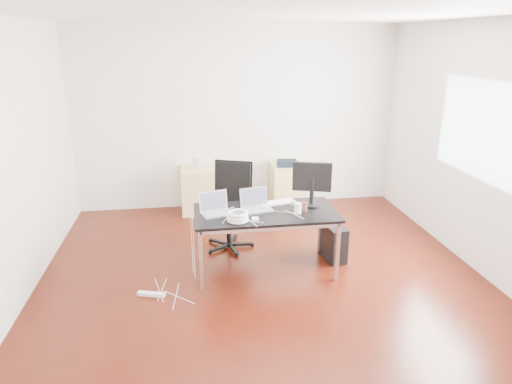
{
  "coord_description": "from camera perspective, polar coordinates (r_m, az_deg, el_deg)",
  "views": [
    {
      "loc": [
        -0.75,
        -4.53,
        2.58
      ],
      "look_at": [
        0.0,
        0.55,
        0.85
      ],
      "focal_mm": 32.0,
      "sensor_mm": 36.0,
      "label": 1
    }
  ],
  "objects": [
    {
      "name": "filing_cabinet_right",
      "position": [
        7.27,
        3.9,
        0.73
      ],
      "size": [
        0.5,
        0.5,
        0.7
      ],
      "primitive_type": "cube",
      "color": "tan",
      "rests_on": "ground"
    },
    {
      "name": "navy_garment",
      "position": [
        7.1,
        3.9,
        3.62
      ],
      "size": [
        0.33,
        0.27,
        0.09
      ],
      "primitive_type": "cube",
      "rotation": [
        0.0,
        0.0,
        -0.12
      ],
      "color": "black",
      "rests_on": "filing_cabinet_right"
    },
    {
      "name": "laptop_right",
      "position": [
        5.19,
        0.0,
        -1.6
      ],
      "size": [
        0.38,
        0.32,
        0.23
      ],
      "rotation": [
        0.0,
        0.0,
        0.22
      ],
      "color": "silver",
      "rests_on": "desk"
    },
    {
      "name": "pc_tower",
      "position": [
        5.7,
        9.59,
        -6.12
      ],
      "size": [
        0.26,
        0.47,
        0.44
      ],
      "primitive_type": "cube",
      "rotation": [
        0.0,
        0.0,
        0.13
      ],
      "color": "black",
      "rests_on": "ground"
    },
    {
      "name": "monitor",
      "position": [
        5.31,
        7.0,
        1.32
      ],
      "size": [
        0.44,
        0.26,
        0.51
      ],
      "rotation": [
        0.0,
        0.0,
        -0.3
      ],
      "color": "black",
      "rests_on": "desk"
    },
    {
      "name": "laptop_left",
      "position": [
        5.09,
        -5.08,
        -2.08
      ],
      "size": [
        0.39,
        0.33,
        0.23
      ],
      "rotation": [
        0.0,
        0.0,
        0.28
      ],
      "color": "silver",
      "rests_on": "desk"
    },
    {
      "name": "power_strip",
      "position": [
        5.06,
        -12.94,
        -12.34
      ],
      "size": [
        0.3,
        0.14,
        0.04
      ],
      "primitive_type": "cube",
      "rotation": [
        0.0,
        0.0,
        -0.3
      ],
      "color": "white",
      "rests_on": "ground"
    },
    {
      "name": "power_adapter",
      "position": [
        4.89,
        -0.09,
        -3.4
      ],
      "size": [
        0.07,
        0.07,
        0.03
      ],
      "primitive_type": "cube",
      "rotation": [
        0.0,
        0.0,
        0.0
      ],
      "color": "white",
      "rests_on": "desk"
    },
    {
      "name": "desk",
      "position": [
        5.16,
        1.21,
        -3.01
      ],
      "size": [
        1.6,
        0.8,
        0.73
      ],
      "color": "black",
      "rests_on": "ground"
    },
    {
      "name": "cable_coil",
      "position": [
        4.86,
        -2.3,
        -3.07
      ],
      "size": [
        0.24,
        0.24,
        0.11
      ],
      "rotation": [
        0.0,
        0.0,
        0.32
      ],
      "color": "white",
      "rests_on": "desk"
    },
    {
      "name": "wastebasket",
      "position": [
        7.04,
        -3.01,
        -1.67
      ],
      "size": [
        0.31,
        0.31,
        0.28
      ],
      "primitive_type": "cylinder",
      "rotation": [
        0.0,
        0.0,
        -0.39
      ],
      "color": "black",
      "rests_on": "ground"
    },
    {
      "name": "filing_cabinet_left",
      "position": [
        7.12,
        -7.28,
        0.22
      ],
      "size": [
        0.5,
        0.5,
        0.7
      ],
      "primitive_type": "cube",
      "color": "tan",
      "rests_on": "ground"
    },
    {
      "name": "keyboard",
      "position": [
        5.39,
        2.63,
        -1.32
      ],
      "size": [
        0.46,
        0.25,
        0.02
      ],
      "primitive_type": "cube",
      "rotation": [
        0.0,
        0.0,
        0.26
      ],
      "color": "white",
      "rests_on": "desk"
    },
    {
      "name": "room_shell",
      "position": [
        4.75,
        1.41,
        4.26
      ],
      "size": [
        5.0,
        5.0,
        5.0
      ],
      "color": "#360E06",
      "rests_on": "ground"
    },
    {
      "name": "speaker",
      "position": [
        6.93,
        -7.61,
        3.49
      ],
      "size": [
        0.09,
        0.08,
        0.18
      ],
      "primitive_type": "cube",
      "rotation": [
        0.0,
        0.0,
        -0.01
      ],
      "color": "#9E9E9E",
      "rests_on": "filing_cabinet_left"
    },
    {
      "name": "cup_white",
      "position": [
        5.09,
        5.23,
        -2.03
      ],
      "size": [
        0.09,
        0.09,
        0.12
      ],
      "primitive_type": "cylinder",
      "rotation": [
        0.0,
        0.0,
        -0.19
      ],
      "color": "white",
      "rests_on": "desk"
    },
    {
      "name": "cup_brown",
      "position": [
        5.18,
        6.0,
        -1.81
      ],
      "size": [
        0.08,
        0.08,
        0.1
      ],
      "primitive_type": "cylinder",
      "rotation": [
        0.0,
        0.0,
        -0.08
      ],
      "color": "#51291B",
      "rests_on": "desk"
    },
    {
      "name": "office_chair",
      "position": [
        5.83,
        -3.24,
        -1.19
      ],
      "size": [
        0.62,
        0.64,
        1.08
      ],
      "rotation": [
        0.0,
        0.0,
        -0.38
      ],
      "color": "black",
      "rests_on": "ground"
    }
  ]
}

